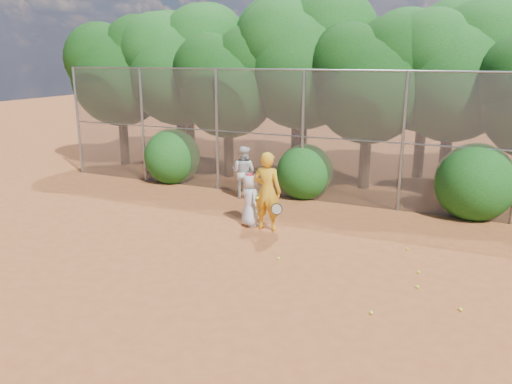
% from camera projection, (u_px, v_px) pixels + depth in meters
% --- Properties ---
extents(ground, '(80.00, 80.00, 0.00)m').
position_uv_depth(ground, '(250.00, 278.00, 10.21)').
color(ground, '#954A21').
rests_on(ground, ground).
extents(fence_back, '(20.05, 0.09, 4.03)m').
position_uv_depth(fence_back, '(330.00, 137.00, 14.99)').
color(fence_back, gray).
rests_on(fence_back, ground).
extents(tree_0, '(4.38, 3.81, 6.00)m').
position_uv_depth(tree_0, '(121.00, 68.00, 19.98)').
color(tree_0, black).
rests_on(tree_0, ground).
extents(tree_1, '(4.64, 4.03, 6.35)m').
position_uv_depth(tree_1, '(180.00, 62.00, 19.37)').
color(tree_1, black).
rests_on(tree_1, ground).
extents(tree_2, '(3.99, 3.47, 5.47)m').
position_uv_depth(tree_2, '(229.00, 79.00, 17.92)').
color(tree_2, black).
rests_on(tree_2, ground).
extents(tree_3, '(4.89, 4.26, 6.70)m').
position_uv_depth(tree_3, '(305.00, 56.00, 17.59)').
color(tree_3, black).
rests_on(tree_3, ground).
extents(tree_4, '(4.19, 3.64, 5.73)m').
position_uv_depth(tree_4, '(372.00, 76.00, 16.24)').
color(tree_4, black).
rests_on(tree_4, ground).
extents(tree_5, '(4.51, 3.92, 6.17)m').
position_uv_depth(tree_5, '(456.00, 67.00, 15.88)').
color(tree_5, black).
rests_on(tree_5, ground).
extents(tree_9, '(4.83, 4.20, 6.62)m').
position_uv_depth(tree_9, '(190.00, 57.00, 21.74)').
color(tree_9, black).
rests_on(tree_9, ground).
extents(tree_10, '(5.15, 4.48, 7.06)m').
position_uv_depth(tree_10, '(300.00, 50.00, 19.86)').
color(tree_10, black).
rests_on(tree_10, ground).
extents(tree_11, '(4.64, 4.03, 6.35)m').
position_uv_depth(tree_11, '(429.00, 63.00, 17.65)').
color(tree_11, black).
rests_on(tree_11, ground).
extents(bush_0, '(2.00, 2.00, 2.00)m').
position_uv_depth(bush_0, '(172.00, 154.00, 17.86)').
color(bush_0, '#124912').
rests_on(bush_0, ground).
extents(bush_1, '(1.80, 1.80, 1.80)m').
position_uv_depth(bush_1, '(305.00, 169.00, 15.91)').
color(bush_1, '#124912').
rests_on(bush_1, ground).
extents(bush_2, '(2.20, 2.20, 2.20)m').
position_uv_depth(bush_2, '(475.00, 179.00, 13.88)').
color(bush_2, '#124912').
rests_on(bush_2, ground).
extents(player_yellow, '(0.89, 0.52, 2.06)m').
position_uv_depth(player_yellow, '(267.00, 191.00, 12.85)').
color(player_yellow, gold).
rests_on(player_yellow, ground).
extents(player_teen, '(0.82, 0.79, 1.44)m').
position_uv_depth(player_teen, '(250.00, 200.00, 13.22)').
color(player_teen, silver).
rests_on(player_teen, ground).
extents(player_white, '(0.89, 0.74, 1.67)m').
position_uv_depth(player_white, '(244.00, 172.00, 15.82)').
color(player_white, silver).
rests_on(player_white, ground).
extents(ball_0, '(0.07, 0.07, 0.07)m').
position_uv_depth(ball_0, '(417.00, 287.00, 9.76)').
color(ball_0, '#D4E72A').
rests_on(ball_0, ground).
extents(ball_1, '(0.07, 0.07, 0.07)m').
position_uv_depth(ball_1, '(418.00, 272.00, 10.43)').
color(ball_1, '#D4E72A').
rests_on(ball_1, ground).
extents(ball_2, '(0.07, 0.07, 0.07)m').
position_uv_depth(ball_2, '(371.00, 313.00, 8.78)').
color(ball_2, '#D4E72A').
rests_on(ball_2, ground).
extents(ball_3, '(0.07, 0.07, 0.07)m').
position_uv_depth(ball_3, '(460.00, 309.00, 8.89)').
color(ball_3, '#D4E72A').
rests_on(ball_3, ground).
extents(ball_4, '(0.07, 0.07, 0.07)m').
position_uv_depth(ball_4, '(278.00, 258.00, 11.12)').
color(ball_4, '#D4E72A').
rests_on(ball_4, ground).
extents(ball_5, '(0.07, 0.07, 0.07)m').
position_uv_depth(ball_5, '(407.00, 249.00, 11.67)').
color(ball_5, '#D4E72A').
rests_on(ball_5, ground).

